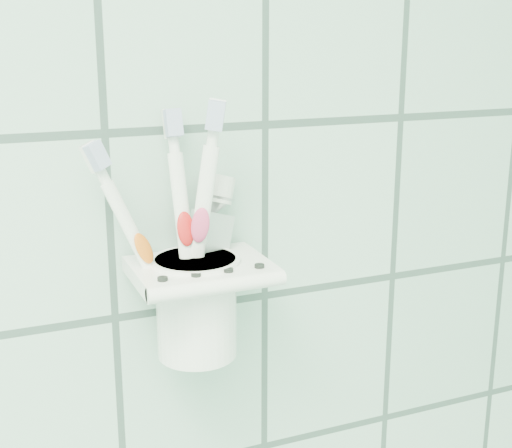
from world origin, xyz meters
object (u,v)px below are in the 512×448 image
(holder_bracket, at_px, (200,271))
(toothbrush_pink, at_px, (187,239))
(toothbrush_blue, at_px, (196,235))
(toothbrush_orange, at_px, (181,225))
(cup, at_px, (196,302))
(toothpaste_tube, at_px, (187,250))

(holder_bracket, height_order, toothbrush_pink, toothbrush_pink)
(toothbrush_blue, relative_size, toothbrush_orange, 0.96)
(holder_bracket, bearing_deg, cup, 127.58)
(toothpaste_tube, bearing_deg, toothbrush_pink, -118.83)
(cup, xyz_separation_m, toothbrush_orange, (-0.01, 0.01, 0.07))
(toothbrush_pink, distance_m, toothpaste_tube, 0.02)
(holder_bracket, xyz_separation_m, toothbrush_orange, (-0.01, 0.01, 0.04))
(holder_bracket, distance_m, toothbrush_blue, 0.04)
(toothbrush_pink, bearing_deg, toothbrush_orange, 65.30)
(toothbrush_pink, relative_size, toothbrush_orange, 0.90)
(cup, distance_m, toothbrush_blue, 0.07)
(toothbrush_blue, height_order, toothbrush_orange, toothbrush_orange)
(toothbrush_blue, xyz_separation_m, toothpaste_tube, (-0.00, 0.02, -0.02))
(toothbrush_orange, bearing_deg, holder_bracket, -18.94)
(toothpaste_tube, bearing_deg, cup, -46.41)
(toothbrush_pink, relative_size, toothpaste_tube, 1.20)
(cup, xyz_separation_m, toothbrush_blue, (-0.00, -0.01, 0.07))
(toothbrush_blue, distance_m, toothbrush_orange, 0.02)
(toothbrush_pink, xyz_separation_m, toothbrush_blue, (0.00, -0.01, 0.01))
(toothbrush_pink, height_order, toothbrush_blue, toothbrush_blue)
(cup, height_order, toothbrush_pink, toothbrush_pink)
(holder_bracket, relative_size, cup, 1.29)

